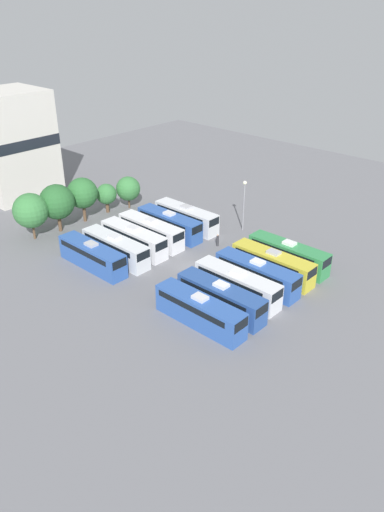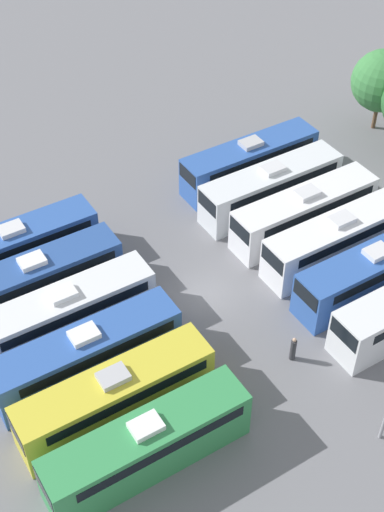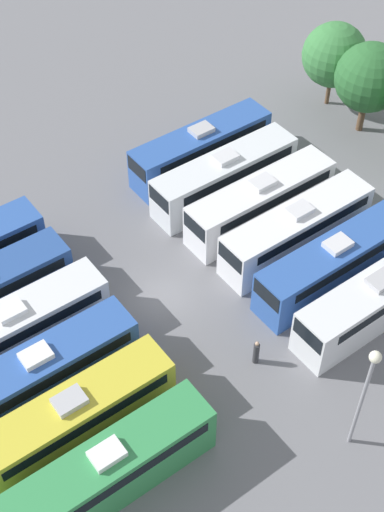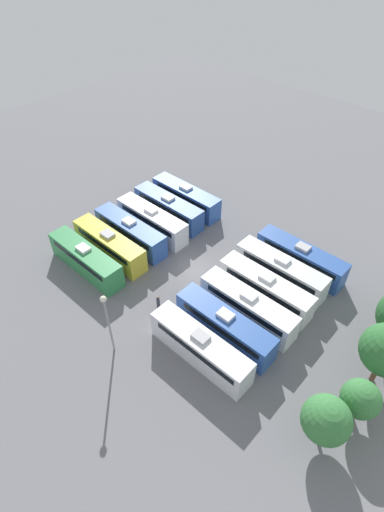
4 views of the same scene
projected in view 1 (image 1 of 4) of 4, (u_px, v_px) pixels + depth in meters
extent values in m
plane|color=slate|center=(191.00, 267.00, 65.91)|extent=(124.08, 124.08, 0.00)
cube|color=#2D56A8|center=(200.00, 312.00, 53.72)|extent=(2.53, 11.12, 3.22)
cube|color=black|center=(198.00, 303.00, 53.47)|extent=(2.57, 9.45, 0.71)
cube|color=black|center=(241.00, 325.00, 49.98)|extent=(2.23, 0.08, 1.13)
cube|color=silver|center=(200.00, 297.00, 52.89)|extent=(1.20, 1.60, 0.35)
cube|color=#284C93|center=(221.00, 299.00, 56.02)|extent=(2.53, 11.12, 3.22)
cube|color=black|center=(219.00, 291.00, 55.77)|extent=(2.57, 9.45, 0.71)
cube|color=black|center=(262.00, 311.00, 52.28)|extent=(2.23, 0.08, 1.13)
cube|color=white|center=(221.00, 285.00, 55.19)|extent=(1.20, 1.60, 0.35)
cube|color=silver|center=(237.00, 285.00, 58.60)|extent=(2.53, 11.12, 3.22)
cube|color=black|center=(236.00, 278.00, 58.34)|extent=(2.57, 9.45, 0.71)
cube|color=black|center=(277.00, 296.00, 54.85)|extent=(2.23, 0.08, 1.13)
cube|color=white|center=(238.00, 272.00, 57.77)|extent=(1.20, 1.60, 0.35)
cube|color=#2D56A8|center=(257.00, 275.00, 60.74)|extent=(2.53, 11.12, 3.22)
cube|color=black|center=(256.00, 268.00, 60.49)|extent=(2.57, 9.45, 0.71)
cube|color=black|center=(297.00, 284.00, 57.00)|extent=(2.23, 0.08, 1.13)
cube|color=white|center=(258.00, 262.00, 59.92)|extent=(1.20, 1.60, 0.35)
cube|color=gold|center=(273.00, 265.00, 63.02)|extent=(2.53, 11.12, 3.22)
cube|color=black|center=(271.00, 258.00, 62.76)|extent=(2.57, 9.45, 0.71)
cube|color=black|center=(312.00, 273.00, 59.28)|extent=(2.23, 0.08, 1.13)
cube|color=#B2B2B7|center=(274.00, 252.00, 62.19)|extent=(1.20, 1.60, 0.35)
cube|color=#338C4C|center=(288.00, 255.00, 65.33)|extent=(2.53, 11.12, 3.22)
cube|color=black|center=(287.00, 248.00, 65.08)|extent=(2.57, 9.45, 0.71)
cube|color=black|center=(327.00, 263.00, 61.59)|extent=(2.23, 0.08, 1.13)
cube|color=white|center=(289.00, 243.00, 64.50)|extent=(1.20, 1.60, 0.35)
cube|color=#2D56A8|center=(92.00, 256.00, 65.09)|extent=(2.53, 11.12, 3.22)
cube|color=black|center=(90.00, 249.00, 64.84)|extent=(2.57, 9.45, 0.71)
cube|color=black|center=(120.00, 264.00, 61.35)|extent=(2.23, 0.08, 1.13)
cube|color=#B2B2B7|center=(91.00, 244.00, 64.26)|extent=(1.20, 1.60, 0.35)
cube|color=silver|center=(116.00, 249.00, 67.03)|extent=(2.53, 11.12, 3.22)
cube|color=black|center=(114.00, 242.00, 66.78)|extent=(2.57, 9.45, 0.71)
cube|color=black|center=(143.00, 256.00, 63.29)|extent=(2.23, 0.08, 1.13)
cube|color=silver|center=(115.00, 237.00, 66.20)|extent=(1.20, 1.60, 0.35)
cube|color=white|center=(134.00, 240.00, 69.52)|extent=(2.53, 11.12, 3.22)
cube|color=black|center=(132.00, 233.00, 69.26)|extent=(2.57, 9.45, 0.71)
cube|color=black|center=(161.00, 246.00, 65.77)|extent=(2.23, 0.08, 1.13)
cube|color=silver|center=(133.00, 228.00, 68.69)|extent=(1.20, 1.60, 0.35)
cube|color=white|center=(151.00, 232.00, 71.85)|extent=(2.53, 11.12, 3.22)
cube|color=black|center=(149.00, 225.00, 71.60)|extent=(2.57, 9.45, 0.71)
cube|color=black|center=(179.00, 237.00, 68.11)|extent=(2.23, 0.08, 1.13)
cube|color=silver|center=(150.00, 220.00, 71.02)|extent=(1.20, 1.60, 0.35)
cube|color=#2D56A8|center=(169.00, 224.00, 74.10)|extent=(2.53, 11.12, 3.22)
cube|color=black|center=(168.00, 218.00, 73.84)|extent=(2.57, 9.45, 0.71)
cube|color=black|center=(197.00, 230.00, 70.36)|extent=(2.23, 0.08, 1.13)
cube|color=silver|center=(169.00, 213.00, 73.27)|extent=(1.20, 1.60, 0.35)
cube|color=silver|center=(186.00, 218.00, 76.39)|extent=(2.53, 11.12, 3.22)
cube|color=black|center=(185.00, 212.00, 76.14)|extent=(2.57, 9.45, 0.71)
cube|color=black|center=(214.00, 222.00, 72.65)|extent=(2.23, 0.08, 1.13)
cube|color=#B2B2B7|center=(186.00, 207.00, 75.56)|extent=(1.20, 1.60, 0.35)
cylinder|color=#333338|center=(218.00, 241.00, 71.06)|extent=(0.36, 0.36, 1.57)
sphere|color=tan|center=(218.00, 235.00, 70.64)|extent=(0.24, 0.24, 0.24)
cylinder|color=gray|center=(244.00, 207.00, 74.60)|extent=(0.20, 0.20, 7.36)
sphere|color=#EAE5C6|center=(245.00, 183.00, 72.81)|extent=(0.60, 0.60, 0.60)
cylinder|color=brown|center=(34.00, 230.00, 72.90)|extent=(0.35, 0.35, 2.67)
sphere|color=#387A3D|center=(31.00, 211.00, 71.46)|extent=(5.08, 5.08, 5.08)
cylinder|color=brown|center=(60.00, 222.00, 75.29)|extent=(0.53, 0.53, 2.88)
sphere|color=#28602D|center=(57.00, 202.00, 73.77)|extent=(5.24, 5.24, 5.24)
cylinder|color=brown|center=(84.00, 212.00, 78.55)|extent=(0.49, 0.49, 3.04)
sphere|color=#2D6B33|center=(82.00, 193.00, 77.06)|extent=(4.79, 4.79, 4.79)
cylinder|color=brown|center=(107.00, 206.00, 82.04)|extent=(0.55, 0.55, 2.01)
sphere|color=#387A3D|center=(106.00, 194.00, 81.03)|extent=(3.34, 3.34, 3.34)
cylinder|color=brown|center=(129.00, 202.00, 83.71)|extent=(0.30, 0.30, 2.02)
sphere|color=#387A3D|center=(128.00, 189.00, 82.59)|extent=(4.01, 4.01, 4.01)
cube|color=beige|center=(12.00, 144.00, 86.02)|extent=(12.15, 11.22, 18.01)
cube|color=black|center=(11.00, 139.00, 85.60)|extent=(12.21, 11.28, 1.80)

